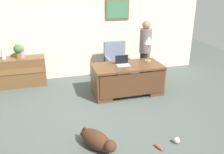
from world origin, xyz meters
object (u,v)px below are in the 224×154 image
armchair (116,63)px  laptop (122,63)px  dog_toy_ball (177,140)px  desk (127,79)px  potted_plant (19,51)px  desk_lamp (149,42)px  person_standing (145,50)px  dog_lying (98,140)px  dog_toy_plush (158,147)px  vase_empty (3,54)px  vase_with_flowers (21,51)px  credenza (18,72)px

armchair → laptop: (-0.13, -0.93, 0.32)m
laptop → dog_toy_ball: size_ratio=2.95×
desk → laptop: 0.42m
potted_plant → desk_lamp: bearing=-19.3°
laptop → desk_lamp: size_ratio=0.51×
desk → person_standing: size_ratio=1.01×
dog_lying → laptop: bearing=61.5°
dog_toy_ball → dog_toy_plush: bearing=-173.1°
vase_empty → potted_plant: 0.38m
vase_empty → armchair: bearing=-5.6°
laptop → dog_toy_plush: bearing=-92.6°
armchair → person_standing: 0.88m
vase_with_flowers → credenza: bearing=-179.5°
credenza → desk_lamp: desk_lamp is taller
desk → desk_lamp: size_ratio=2.67×
credenza → potted_plant: potted_plant is taller
credenza → dog_toy_ball: size_ratio=13.17×
desk → person_standing: (0.79, 0.80, 0.45)m
armchair → vase_empty: 2.96m
credenza → potted_plant: bearing=0.9°
dog_lying → credenza: bearing=114.1°
laptop → dog_toy_plush: size_ratio=1.64×
credenza → dog_toy_plush: credenza is taller
vase_with_flowers → dog_toy_plush: bearing=-57.1°
person_standing → dog_toy_ball: bearing=-102.2°
armchair → laptop: bearing=-97.8°
armchair → dog_toy_plush: 3.23m
dog_toy_plush → person_standing: bearing=71.5°
person_standing → potted_plant: person_standing is taller
vase_with_flowers → vase_empty: bearing=180.0°
desk_lamp → dog_toy_ball: size_ratio=5.74×
vase_with_flowers → vase_empty: 0.45m
credenza → vase_with_flowers: bearing=0.5°
laptop → vase_with_flowers: bearing=152.6°
dog_lying → vase_with_flowers: bearing=111.7°
person_standing → credenza: bearing=171.9°
desk → dog_lying: size_ratio=2.24×
credenza → laptop: (2.50, -1.21, 0.41)m
dog_lying → potted_plant: bearing=112.7°
dog_lying → desk_lamp: 2.96m
laptop → vase_with_flowers: size_ratio=0.96×
desk_lamp → desk: bearing=-162.3°
desk_lamp → vase_empty: size_ratio=2.44×
vase_empty → dog_toy_ball: bearing=-48.3°
desk → credenza: 2.92m
desk → dog_toy_plush: 2.23m
desk → dog_lying: bearing=-122.0°
armchair → dog_toy_ball: armchair is taller
potted_plant → credenza: bearing=-179.1°
laptop → vase_with_flowers: 2.65m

